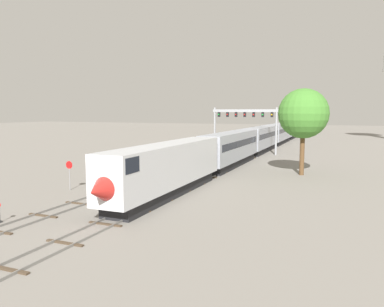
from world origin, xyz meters
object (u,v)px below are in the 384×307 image
Objects in this scene: signal_gantry at (245,120)px; stop_sign at (69,171)px; passenger_train at (280,133)px; trackside_tree_left at (303,114)px.

signal_gantry is 4.20× the size of stop_sign.
stop_sign is (-7.75, -37.99, -4.38)m from signal_gantry.
signal_gantry is 39.02m from stop_sign.
passenger_train is 25.77m from signal_gantry.
trackside_tree_left is at bearing 41.59° from stop_sign.
passenger_train is at bearing 84.94° from signal_gantry.
stop_sign is (-10.00, -63.40, -0.74)m from passenger_train.
signal_gantry is (-2.25, -25.41, 3.64)m from passenger_train.
trackside_tree_left reaches higher than stop_sign.
signal_gantry is at bearing -95.06° from passenger_train.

